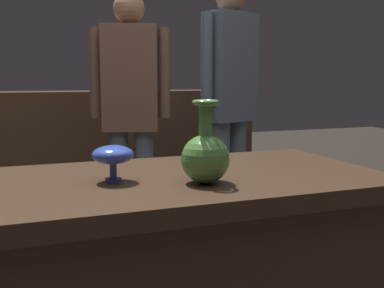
# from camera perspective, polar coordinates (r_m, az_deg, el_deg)

# --- Properties ---
(back_display_shelf) EXTENTS (2.60, 0.40, 0.99)m
(back_display_shelf) POSITION_cam_1_polar(r_m,az_deg,el_deg) (3.53, -13.23, -1.66)
(back_display_shelf) COLOR #422D1E
(back_display_shelf) RESTS_ON ground_plane
(vase_centerpiece) EXTENTS (0.13, 0.13, 0.23)m
(vase_centerpiece) POSITION_cam_1_polar(r_m,az_deg,el_deg) (1.24, 1.67, -1.45)
(vase_centerpiece) COLOR #477A38
(vase_centerpiece) RESTS_ON display_plinth
(vase_tall_behind) EXTENTS (0.11, 0.11, 0.10)m
(vase_tall_behind) POSITION_cam_1_polar(r_m,az_deg,el_deg) (1.27, -9.80, -1.44)
(vase_tall_behind) COLOR #2D429E
(vase_tall_behind) RESTS_ON display_plinth
(shelf_vase_far_right) EXTENTS (0.10, 0.10, 0.15)m
(shelf_vase_far_right) POSITION_cam_1_polar(r_m,az_deg,el_deg) (3.68, 3.08, 8.01)
(shelf_vase_far_right) COLOR #7A388E
(shelf_vase_far_right) RESTS_ON back_display_shelf
(visitor_center_back) EXTENTS (0.45, 0.27, 1.57)m
(visitor_center_back) POSITION_cam_1_polar(r_m,az_deg,el_deg) (2.74, -7.63, 4.71)
(visitor_center_back) COLOR slate
(visitor_center_back) RESTS_ON ground_plane
(visitor_near_right) EXTENTS (0.44, 0.29, 1.66)m
(visitor_near_right) POSITION_cam_1_polar(r_m,az_deg,el_deg) (2.84, 4.72, 6.12)
(visitor_near_right) COLOR slate
(visitor_near_right) RESTS_ON ground_plane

